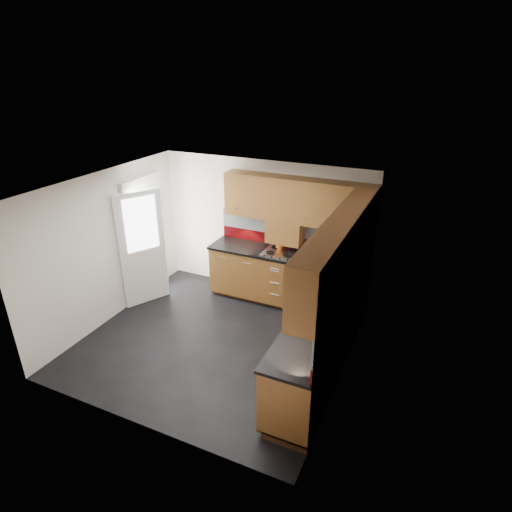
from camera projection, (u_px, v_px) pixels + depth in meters
The scene contains 14 objects.
room at pixel (212, 251), 5.86m from camera, with size 4.00×3.80×2.64m.
base_cabinets at pixel (300, 309), 6.49m from camera, with size 2.70×3.20×0.95m.
countertop at pixel (300, 281), 6.28m from camera, with size 2.72×3.22×0.04m.
backsplash at pixel (320, 260), 6.26m from camera, with size 2.70×3.20×0.54m.
upper_cabinets at pixel (317, 222), 5.90m from camera, with size 2.50×3.20×0.72m.
extractor_hood at pixel (285, 231), 7.13m from camera, with size 0.60×0.33×0.40m, color brown.
glass_cabinet at pixel (356, 219), 5.94m from camera, with size 0.32×0.80×0.66m.
back_door at pixel (145, 242), 7.34m from camera, with size 0.42×1.19×2.04m.
gas_hob at pixel (281, 253), 7.13m from camera, with size 0.60×0.52×0.05m.
utensil_pot at pixel (280, 244), 7.26m from camera, with size 0.13×0.13×0.45m.
toaster at pixel (329, 253), 6.91m from camera, with size 0.31×0.24×0.20m.
food_processor at pixel (338, 276), 6.10m from camera, with size 0.18×0.18×0.29m.
paper_towel at pixel (341, 277), 6.11m from camera, with size 0.11×0.11×0.23m, color white.
orange_cloth at pixel (344, 276), 6.37m from camera, with size 0.13×0.11×0.01m, color orange.
Camera 1 is at (2.77, -4.63, 3.86)m, focal length 30.00 mm.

